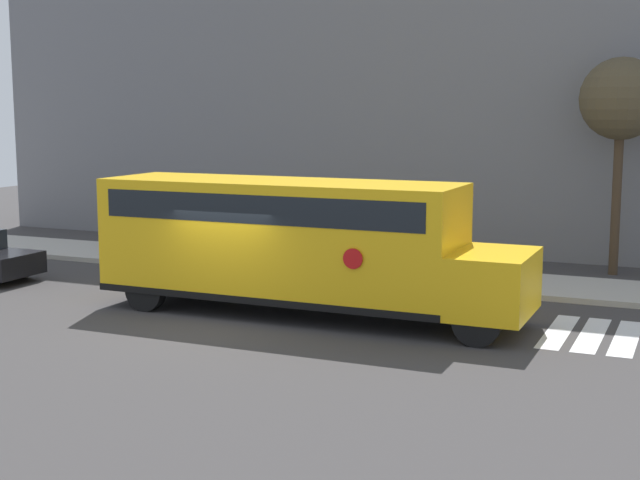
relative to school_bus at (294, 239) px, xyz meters
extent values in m
plane|color=#3A3838|center=(-1.19, -1.18, -1.80)|extent=(60.00, 60.00, 0.00)
cube|color=#B2ADA3|center=(-1.19, 5.32, -1.73)|extent=(44.00, 3.00, 0.15)
cube|color=slate|center=(-1.19, 11.82, 5.19)|extent=(32.00, 4.00, 13.99)
cube|color=white|center=(5.97, 0.82, -1.80)|extent=(0.50, 3.20, 0.01)
cube|color=white|center=(6.67, 0.82, -1.80)|extent=(0.50, 3.20, 0.01)
cube|color=white|center=(7.37, 0.82, -1.80)|extent=(0.50, 3.20, 0.01)
cube|color=yellow|center=(-0.35, 0.00, -0.01)|extent=(8.52, 2.50, 2.69)
cube|color=yellow|center=(4.71, 0.00, -0.68)|extent=(1.61, 2.50, 1.34)
cube|color=black|center=(-0.35, 0.00, -1.27)|extent=(8.52, 2.54, 0.16)
cube|color=black|center=(-0.35, 0.00, 0.79)|extent=(7.84, 2.53, 0.64)
cylinder|color=red|center=(1.99, -1.29, -0.14)|extent=(0.44, 0.02, 0.44)
cylinder|color=black|center=(4.63, 1.08, -1.30)|extent=(1.00, 0.30, 1.00)
cylinder|color=black|center=(4.63, -1.08, -1.30)|extent=(1.00, 0.30, 1.00)
cylinder|color=black|center=(-3.42, 1.08, -1.30)|extent=(1.00, 0.30, 1.00)
cylinder|color=black|center=(-3.42, -1.08, -1.30)|extent=(1.00, 0.30, 1.00)
cylinder|color=black|center=(-9.07, 0.97, -1.48)|extent=(0.64, 0.22, 0.64)
cylinder|color=#423323|center=(6.36, 8.35, 0.38)|extent=(0.27, 0.27, 4.38)
sphere|color=#4C422D|center=(6.36, 8.35, 3.28)|extent=(2.35, 2.35, 2.35)
camera|label=1|loc=(8.80, -18.52, 2.99)|focal=50.00mm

